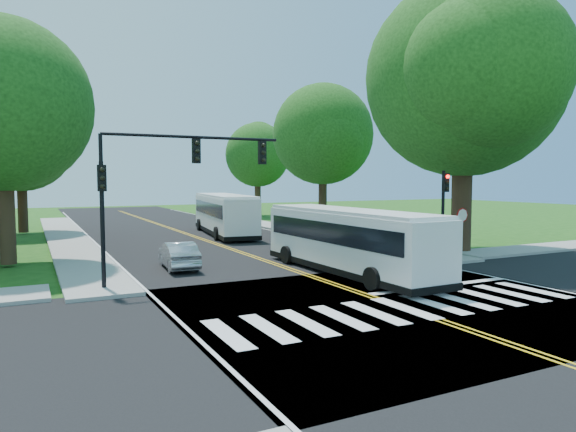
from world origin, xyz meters
TOP-DOWN VIEW (x-y plane):
  - ground at (0.00, 0.00)m, footprint 140.00×140.00m
  - road at (0.00, 18.00)m, footprint 14.00×96.00m
  - cross_road at (0.00, 0.00)m, footprint 60.00×12.00m
  - center_line at (0.00, 22.00)m, footprint 0.36×70.00m
  - edge_line_w at (-6.80, 22.00)m, footprint 0.12×70.00m
  - edge_line_e at (6.80, 22.00)m, footprint 0.12×70.00m
  - crosswalk at (0.00, -0.50)m, footprint 12.60×3.00m
  - stop_bar at (3.50, 1.60)m, footprint 6.60×0.40m
  - sidewalk_nw at (-8.30, 25.00)m, footprint 2.60×40.00m
  - sidewalk_ne at (8.30, 25.00)m, footprint 2.60×40.00m
  - tree_ne_big at (11.00, 8.00)m, footprint 10.80×10.80m
  - tree_west_near at (-11.50, 14.00)m, footprint 8.00×8.00m
  - tree_west_far at (-11.00, 30.00)m, footprint 7.60×7.60m
  - tree_east_mid at (11.50, 24.00)m, footprint 8.40×8.40m
  - tree_east_far at (12.50, 40.00)m, footprint 7.20×7.20m
  - signal_nw at (-5.86, 6.43)m, footprint 7.15×0.46m
  - signal_ne at (8.20, 6.44)m, footprint 0.30×0.46m
  - stop_sign at (9.00, 5.98)m, footprint 0.76×0.08m
  - bus_lead at (1.79, 5.45)m, footprint 2.79×10.88m
  - bus_follow at (2.38, 22.94)m, footprint 4.06×11.77m
  - hatchback at (-4.50, 9.94)m, footprint 1.59×3.85m
  - suv at (5.17, 11.67)m, footprint 3.00×4.82m
  - dark_sedan at (5.46, 17.15)m, footprint 2.06×4.35m

SIDE VIEW (x-z plane):
  - ground at x=0.00m, z-range 0.00..0.00m
  - road at x=0.00m, z-range 0.00..0.01m
  - cross_road at x=0.00m, z-range 0.00..0.01m
  - center_line at x=0.00m, z-range 0.01..0.02m
  - edge_line_w at x=-6.80m, z-range 0.01..0.02m
  - edge_line_e at x=6.80m, z-range 0.01..0.02m
  - crosswalk at x=0.00m, z-range 0.01..0.02m
  - stop_bar at x=3.50m, z-range 0.01..0.02m
  - sidewalk_nw at x=-8.30m, z-range 0.00..0.15m
  - sidewalk_ne at x=8.30m, z-range 0.00..0.15m
  - dark_sedan at x=5.46m, z-range 0.01..1.24m
  - hatchback at x=-4.50m, z-range 0.01..1.25m
  - suv at x=5.17m, z-range 0.01..1.26m
  - bus_lead at x=1.79m, z-range 0.09..2.89m
  - bus_follow at x=2.38m, z-range 0.09..3.08m
  - stop_sign at x=9.00m, z-range 0.77..3.30m
  - signal_ne at x=8.20m, z-range 0.76..5.16m
  - signal_nw at x=-5.86m, z-range 1.55..7.21m
  - tree_east_far at x=12.50m, z-range 1.69..12.03m
  - tree_west_far at x=-11.00m, z-range 1.66..12.33m
  - tree_west_near at x=-11.50m, z-range 1.83..13.23m
  - tree_east_mid at x=11.50m, z-range 1.89..13.82m
  - tree_ne_big at x=11.00m, z-range 2.17..17.08m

